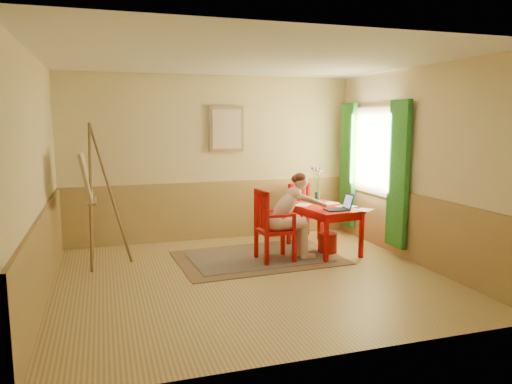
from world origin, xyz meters
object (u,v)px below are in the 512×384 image
object	(u,v)px
figure	(290,212)
chair_left	(272,226)
table	(324,212)
easel	(89,182)
chair_back	(303,211)
laptop	(341,207)

from	to	relation	value
figure	chair_left	bearing A→B (deg)	-178.36
table	chair_left	distance (m)	1.00
figure	easel	size ratio (longest dim) A/B	0.64
figure	table	bearing A→B (deg)	21.14
chair_left	easel	xyz separation A→B (m)	(-2.49, 0.58, 0.67)
chair_back	laptop	bearing A→B (deg)	-87.48
chair_left	easel	world-z (taller)	easel
chair_back	laptop	world-z (taller)	laptop
laptop	easel	distance (m)	3.64
figure	easel	xyz separation A→B (m)	(-2.78, 0.58, 0.49)
chair_back	easel	size ratio (longest dim) A/B	0.47
table	figure	xyz separation A→B (m)	(-0.67, -0.26, 0.08)
chair_back	easel	xyz separation A→B (m)	(-3.50, -0.61, 0.73)
laptop	easel	xyz separation A→B (m)	(-3.55, 0.67, 0.43)
chair_back	laptop	distance (m)	1.31
chair_back	figure	distance (m)	1.40
chair_left	easel	bearing A→B (deg)	166.83
table	chair_back	distance (m)	0.94
figure	laptop	xyz separation A→B (m)	(0.77, -0.10, 0.06)
figure	laptop	distance (m)	0.78
table	chair_left	bearing A→B (deg)	-164.40
laptop	chair_back	bearing A→B (deg)	92.52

